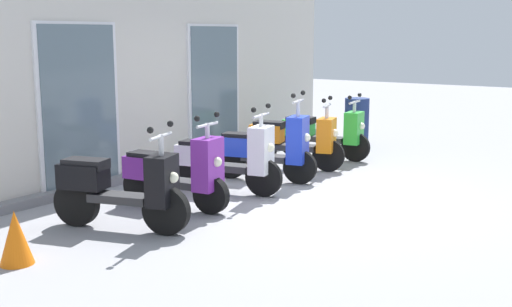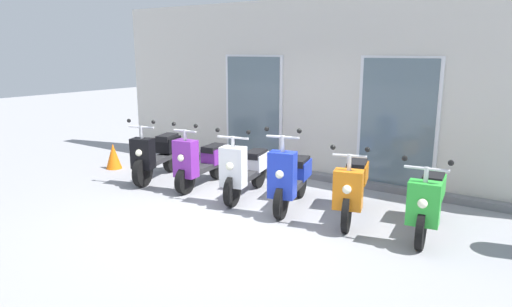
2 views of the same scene
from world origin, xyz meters
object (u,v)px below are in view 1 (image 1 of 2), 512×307
Objects in this scene: scooter_orange at (295,139)px; scooter_green at (325,132)px; scooter_black at (121,188)px; trash_bin at (357,122)px; scooter_blue at (268,148)px; scooter_purple at (176,172)px; traffic_cone at (16,238)px; scooter_white at (228,158)px.

scooter_green is (1.05, 0.03, -0.02)m from scooter_orange.
trash_bin is at bearing 2.04° from scooter_black.
scooter_purple is at bearing 177.03° from scooter_blue.
scooter_black is at bearing -174.98° from scooter_purple.
scooter_blue reaches higher than scooter_purple.
trash_bin is (3.45, 0.24, -0.03)m from scooter_blue.
scooter_purple reaches higher than traffic_cone.
scooter_black reaches higher than scooter_green.
scooter_blue is (0.89, -0.05, 0.01)m from scooter_white.
traffic_cone is at bearing -179.02° from scooter_green.
traffic_cone is (-1.32, 0.03, -0.22)m from scooter_black.
scooter_green is at bearing 1.83° from scooter_white.
scooter_blue is (2.91, -0.01, 0.01)m from scooter_black.
scooter_blue is (1.90, -0.10, 0.03)m from scooter_purple.
scooter_blue is 4.24m from traffic_cone.
scooter_purple is 0.95× the size of scooter_white.
scooter_green is 1.45m from trash_bin.
scooter_black is 1.00× the size of scooter_white.
trash_bin is at bearing 3.50° from scooter_green.
scooter_orange is at bearing 6.93° from scooter_blue.
scooter_green is 6.24m from traffic_cone.
trash_bin is (4.35, 0.18, -0.02)m from scooter_white.
scooter_purple reaches higher than trash_bin.
scooter_purple is at bearing 177.50° from scooter_white.
scooter_white reaches higher than traffic_cone.
scooter_green is at bearing 1.61° from scooter_black.
scooter_blue is 2.97× the size of traffic_cone.
traffic_cone is at bearing -179.75° from scooter_white.
scooter_black is at bearing -178.41° from scooter_orange.
scooter_purple is (1.02, 0.09, -0.02)m from scooter_black.
scooter_black is 2.91m from scooter_blue.
scooter_orange is at bearing 0.84° from traffic_cone.
scooter_green reaches higher than trash_bin.
scooter_purple is 2.92× the size of traffic_cone.
scooter_blue is 0.94× the size of scooter_green.
scooter_green is 1.76× the size of trash_bin.
traffic_cone is (-5.19, -0.08, -0.23)m from scooter_orange.
scooter_purple is 0.95× the size of scooter_orange.
scooter_black is 0.97× the size of scooter_green.
traffic_cone is at bearing -178.58° from scooter_purple.
scooter_green is (2.90, 0.09, -0.02)m from scooter_white.
scooter_black is at bearing -1.36° from traffic_cone.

